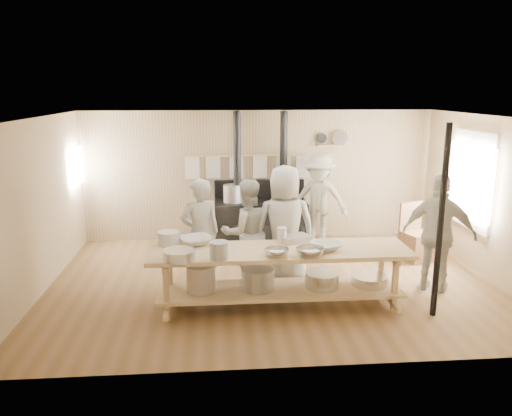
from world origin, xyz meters
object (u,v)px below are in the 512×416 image
(stove, at_px, (260,218))
(chair, at_px, (416,243))
(roasting_pan, at_px, (295,239))
(cook_right, at_px, (439,234))
(cook_far_left, at_px, (200,234))
(cook_by_window, at_px, (318,200))
(cook_center, at_px, (285,227))
(cook_left, at_px, (247,233))
(prep_table, at_px, (279,272))

(stove, height_order, chair, stove)
(stove, relative_size, chair, 2.53)
(stove, xyz_separation_m, roasting_pan, (0.27, -2.69, 0.37))
(cook_right, bearing_deg, cook_far_left, 22.18)
(cook_far_left, height_order, cook_by_window, cook_by_window)
(cook_center, bearing_deg, chair, -158.03)
(cook_far_left, height_order, cook_right, cook_right)
(cook_left, bearing_deg, cook_right, 158.13)
(cook_far_left, bearing_deg, prep_table, 125.33)
(stove, height_order, prep_table, stove)
(cook_right, bearing_deg, roasting_pan, 30.46)
(stove, height_order, cook_far_left, stove)
(chair, distance_m, roasting_pan, 2.90)
(cook_left, height_order, cook_center, cook_center)
(cook_right, bearing_deg, cook_left, 19.05)
(chair, bearing_deg, roasting_pan, -168.21)
(chair, bearing_deg, cook_left, 177.19)
(stove, height_order, cook_by_window, stove)
(chair, bearing_deg, stove, 136.49)
(cook_right, relative_size, chair, 1.75)
(stove, bearing_deg, cook_far_left, -116.78)
(prep_table, distance_m, chair, 3.25)
(roasting_pan, bearing_deg, cook_far_left, 160.97)
(roasting_pan, bearing_deg, chair, 30.78)
(stove, xyz_separation_m, cook_left, (-0.40, -2.14, 0.32))
(cook_center, distance_m, roasting_pan, 0.43)
(stove, bearing_deg, cook_center, -85.73)
(cook_by_window, xyz_separation_m, chair, (1.58, -1.07, -0.60))
(chair, bearing_deg, prep_table, -165.63)
(cook_far_left, height_order, cook_center, cook_center)
(prep_table, distance_m, cook_right, 2.51)
(stove, relative_size, cook_far_left, 1.51)
(stove, xyz_separation_m, chair, (2.71, -1.23, -0.22))
(prep_table, xyz_separation_m, cook_by_window, (1.13, 2.85, 0.38))
(stove, relative_size, cook_center, 1.36)
(cook_right, bearing_deg, chair, -71.73)
(stove, bearing_deg, cook_right, -46.99)
(cook_center, bearing_deg, roasting_pan, 102.89)
(cook_left, distance_m, roasting_pan, 0.87)
(prep_table, height_order, cook_far_left, cook_far_left)
(cook_by_window, bearing_deg, cook_center, -91.50)
(prep_table, bearing_deg, cook_left, 114.23)
(cook_far_left, xyz_separation_m, cook_right, (3.56, -0.41, 0.04))
(cook_center, xyz_separation_m, roasting_pan, (0.10, -0.41, -0.06))
(roasting_pan, bearing_deg, cook_by_window, 71.17)
(chair, xyz_separation_m, roasting_pan, (-2.44, -1.45, 0.59))
(cook_far_left, bearing_deg, roasting_pan, 142.22)
(cook_by_window, bearing_deg, stove, -165.55)
(cook_far_left, distance_m, cook_by_window, 3.03)
(stove, distance_m, cook_by_window, 1.20)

